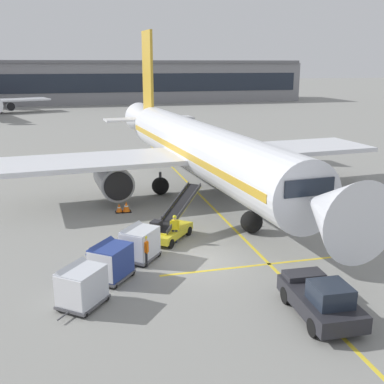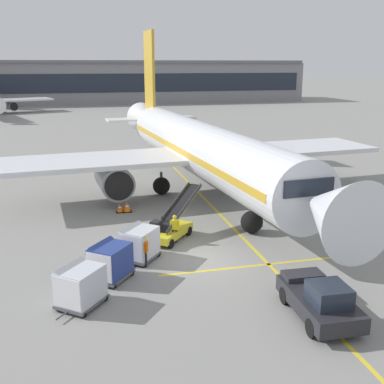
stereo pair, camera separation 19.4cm
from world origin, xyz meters
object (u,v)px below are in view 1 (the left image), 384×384
pushback_tug (321,299)px  ground_crew_by_carts (145,249)px  baggage_cart_third (81,285)px  ground_crew_by_loader (137,235)px  safety_cone_wingtip (119,208)px  belt_loader (171,225)px  baggage_cart_second (110,261)px  safety_cone_engine_keepout (126,207)px  baggage_cart_lead (139,243)px  ground_crew_marshaller (175,227)px  parked_airplane (198,148)px

pushback_tug → ground_crew_by_carts: bearing=132.5°
baggage_cart_third → ground_crew_by_loader: (3.24, 5.57, -0.00)m
ground_crew_by_carts → pushback_tug: bearing=-47.5°
baggage_cart_third → safety_cone_wingtip: 13.61m
safety_cone_wingtip → baggage_cart_third: bearing=-102.6°
ground_crew_by_carts → safety_cone_wingtip: size_ratio=2.69×
belt_loader → baggage_cart_second: size_ratio=1.88×
safety_cone_engine_keepout → safety_cone_wingtip: safety_cone_engine_keepout is taller
baggage_cart_lead → ground_crew_marshaller: 3.11m
baggage_cart_lead → baggage_cart_third: (-3.19, -4.43, 0.00)m
ground_crew_by_carts → parked_airplane: bearing=64.2°
baggage_cart_second → ground_crew_marshaller: baggage_cart_second is taller
baggage_cart_lead → ground_crew_by_loader: (0.05, 1.13, -0.00)m
parked_airplane → safety_cone_engine_keepout: bearing=-150.9°
ground_crew_by_loader → safety_cone_engine_keepout: size_ratio=2.28×
parked_airplane → baggage_cart_second: size_ratio=15.56×
baggage_cart_lead → safety_cone_engine_keepout: 8.85m
baggage_cart_third → safety_cone_wingtip: (2.97, 13.26, -0.69)m
baggage_cart_second → safety_cone_wingtip: size_ratio=4.05×
baggage_cart_lead → baggage_cart_second: same height
safety_cone_engine_keepout → ground_crew_marshaller: bearing=-72.9°
belt_loader → baggage_cart_third: belt_loader is taller
safety_cone_wingtip → baggage_cart_second: bearing=-97.8°
belt_loader → pushback_tug: 11.51m
baggage_cart_lead → baggage_cart_second: 2.70m
pushback_tug → safety_cone_wingtip: (-6.78, 16.71, -0.51)m
baggage_cart_second → ground_crew_by_carts: 2.23m
ground_crew_marshaller → safety_cone_engine_keepout: bearing=107.1°
baggage_cart_second → baggage_cart_third: 2.78m
ground_crew_marshaller → safety_cone_engine_keepout: size_ratio=2.28×
pushback_tug → ground_crew_by_carts: 9.41m
safety_cone_engine_keepout → parked_airplane: bearing=29.1°
belt_loader → pushback_tug: (4.21, -10.71, -0.01)m
baggage_cart_lead → safety_cone_engine_keepout: size_ratio=3.44×
pushback_tug → ground_crew_marshaller: bearing=112.8°
baggage_cart_second → baggage_cart_third: (-1.47, -2.36, 0.00)m
pushback_tug → ground_crew_marshaller: 10.71m
belt_loader → safety_cone_engine_keepout: (-2.05, 5.99, -0.46)m
baggage_cart_second → ground_crew_by_loader: 3.67m
parked_airplane → baggage_cart_second: parked_airplane is taller
parked_airplane → baggage_cart_second: 16.89m
safety_cone_engine_keepout → belt_loader: bearing=-71.1°
ground_crew_by_carts → ground_crew_marshaller: (2.21, 2.93, 0.00)m
ground_crew_by_carts → safety_cone_wingtip: ground_crew_by_carts is taller
baggage_cart_third → parked_airplane: bearing=59.7°
safety_cone_engine_keepout → safety_cone_wingtip: bearing=179.5°
belt_loader → safety_cone_engine_keepout: size_ratio=6.45×
baggage_cart_third → ground_crew_by_loader: bearing=59.8°
belt_loader → safety_cone_wingtip: belt_loader is taller
ground_crew_by_loader → safety_cone_engine_keepout: (0.24, 7.69, -0.62)m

